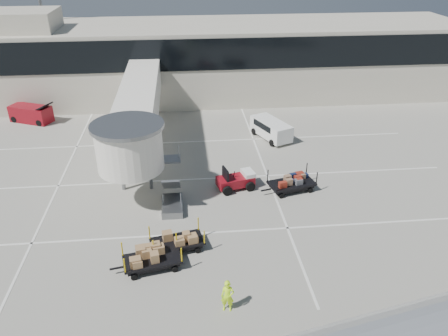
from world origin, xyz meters
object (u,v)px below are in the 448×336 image
(suitcase_cart, at_px, (292,183))
(box_cart_far, at_px, (152,259))
(belt_loader, at_px, (31,114))
(baggage_tug, at_px, (236,180))
(ground_worker, at_px, (228,296))
(minivan, at_px, (270,128))
(box_cart_near, at_px, (179,241))

(suitcase_cart, height_order, box_cart_far, suitcase_cart)
(belt_loader, bearing_deg, baggage_tug, -14.52)
(ground_worker, bearing_deg, suitcase_cart, 72.98)
(ground_worker, height_order, belt_loader, belt_loader)
(minivan, xyz_separation_m, belt_loader, (-23.21, 6.38, -0.20))
(suitcase_cart, xyz_separation_m, box_cart_far, (-9.90, -7.66, 0.00))
(suitcase_cart, relative_size, box_cart_near, 1.07)
(baggage_tug, distance_m, ground_worker, 12.05)
(baggage_tug, height_order, belt_loader, belt_loader)
(suitcase_cart, xyz_separation_m, belt_loader, (-23.01, 15.85, 0.21))
(suitcase_cart, distance_m, ground_worker, 12.74)
(baggage_tug, xyz_separation_m, minivan, (4.26, 8.83, 0.36))
(box_cart_near, xyz_separation_m, ground_worker, (2.39, -5.15, 0.36))
(baggage_tug, height_order, suitcase_cart, baggage_tug)
(box_cart_far, relative_size, belt_loader, 0.87)
(ground_worker, distance_m, belt_loader, 32.00)
(baggage_tug, relative_size, ground_worker, 1.63)
(baggage_tug, distance_m, belt_loader, 24.30)
(box_cart_far, relative_size, ground_worker, 2.24)
(suitcase_cart, height_order, ground_worker, ground_worker)
(suitcase_cart, distance_m, belt_loader, 27.94)
(baggage_tug, bearing_deg, belt_loader, 126.99)
(belt_loader, bearing_deg, box_cart_far, -36.66)
(suitcase_cart, bearing_deg, minivan, 74.89)
(suitcase_cart, bearing_deg, belt_loader, 131.57)
(suitcase_cart, bearing_deg, box_cart_far, -156.13)
(box_cart_far, relative_size, minivan, 0.85)
(box_cart_far, xyz_separation_m, minivan, (10.10, 17.14, 0.41))
(suitcase_cart, relative_size, minivan, 0.88)
(baggage_tug, relative_size, suitcase_cart, 0.70)
(box_cart_far, distance_m, belt_loader, 26.92)
(box_cart_far, height_order, ground_worker, ground_worker)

